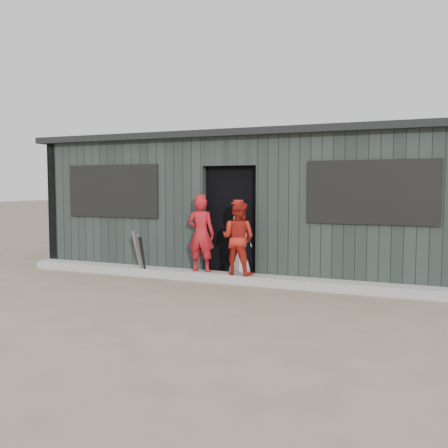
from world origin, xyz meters
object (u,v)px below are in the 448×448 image
at_px(bat_mid, 138,253).
at_px(player_grey_back, 241,246).
at_px(bat_right, 143,257).
at_px(player_red_left, 201,234).
at_px(player_red_right, 238,238).
at_px(dugout, 257,204).
at_px(bat_left, 140,255).

xyz_separation_m(bat_mid, player_grey_back, (1.81, 0.53, 0.15)).
bearing_deg(bat_mid, bat_right, -30.46).
distance_m(player_red_left, player_red_right, 0.71).
bearing_deg(player_red_left, dugout, -110.08).
relative_size(player_red_right, player_grey_back, 1.08).
bearing_deg(player_grey_back, bat_left, 26.35).
distance_m(player_red_left, dugout, 1.80).
distance_m(player_red_right, player_grey_back, 0.47).
bearing_deg(player_red_left, bat_mid, 2.11).
height_order(bat_left, player_red_left, player_red_left).
bearing_deg(bat_right, player_red_left, 13.74).
distance_m(bat_mid, dugout, 2.61).
bearing_deg(bat_left, bat_mid, 162.08).
height_order(bat_mid, player_red_left, player_red_left).
bearing_deg(dugout, bat_mid, -132.26).
height_order(bat_right, dugout, dugout).
bearing_deg(bat_right, player_red_right, 7.08).
xyz_separation_m(bat_right, dugout, (1.48, 1.92, 0.91)).
bearing_deg(bat_left, dugout, 49.31).
bearing_deg(player_grey_back, dugout, -74.52).
distance_m(player_red_right, dugout, 1.80).
distance_m(player_red_left, player_grey_back, 0.75).
xyz_separation_m(bat_left, bat_mid, (-0.07, 0.02, 0.03)).
relative_size(player_red_left, player_grey_back, 1.15).
height_order(player_grey_back, dugout, dugout).
xyz_separation_m(bat_left, player_grey_back, (1.74, 0.55, 0.18)).
distance_m(bat_right, dugout, 2.59).
bearing_deg(player_red_left, bat_left, 3.66).
relative_size(player_red_left, player_red_right, 1.07).
bearing_deg(bat_right, bat_left, 142.52).
height_order(bat_right, player_red_right, player_red_right).
bearing_deg(dugout, player_red_right, -81.33).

